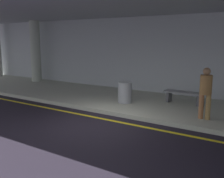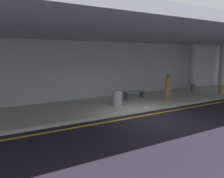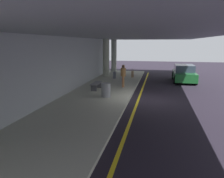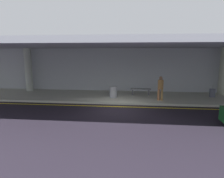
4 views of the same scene
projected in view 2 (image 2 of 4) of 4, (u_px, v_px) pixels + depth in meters
name	position (u px, v px, depth m)	size (l,w,h in m)	color
ground_plane	(153.00, 118.00, 10.48)	(60.00, 60.00, 0.00)	black
sidewalk	(118.00, 104.00, 13.11)	(26.00, 4.20, 0.15)	#B2B4A0
lane_stripe_yellow	(146.00, 115.00, 10.91)	(26.00, 0.14, 0.01)	yellow
support_column_center	(192.00, 67.00, 18.00)	(0.61, 0.61, 3.65)	#AFB39C
support_column_right_mid	(222.00, 66.00, 20.02)	(0.61, 0.61, 3.65)	#B0B6A7
ceiling_overhang	(123.00, 36.00, 12.09)	(28.00, 13.20, 0.30)	gray
terminal_back_wall	(100.00, 71.00, 14.74)	(26.00, 0.30, 3.80)	#A9AEB3
traveler_with_luggage	(169.00, 85.00, 13.40)	(0.38, 0.38, 1.68)	#9A623C
suitcase_upright_primary	(221.00, 90.00, 15.96)	(0.36, 0.22, 0.90)	#937250
suitcase_upright_secondary	(193.00, 88.00, 16.76)	(0.36, 0.22, 0.90)	#565A68
bench_metal	(134.00, 93.00, 14.33)	(1.60, 0.50, 0.48)	slate
trash_bin_steel	(117.00, 98.00, 12.27)	(0.56, 0.56, 0.85)	gray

